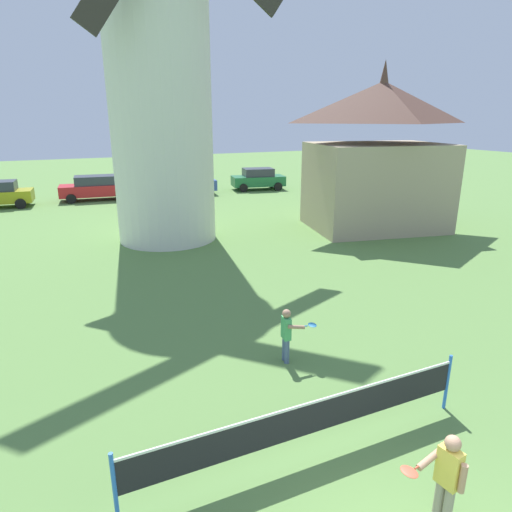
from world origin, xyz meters
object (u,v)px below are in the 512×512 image
at_px(tennis_net, 309,419).
at_px(player_near, 447,475).
at_px(parked_car_blue, 185,183).
at_px(chapel, 378,159).
at_px(parked_car_red, 96,187).
at_px(parked_car_green, 258,179).
at_px(windmill, 157,46).
at_px(player_far, 287,332).

height_order(tennis_net, player_near, player_near).
bearing_deg(parked_car_blue, chapel, -66.09).
distance_m(tennis_net, parked_car_red, 25.42).
height_order(tennis_net, chapel, chapel).
distance_m(player_near, parked_car_red, 27.27).
bearing_deg(parked_car_red, tennis_net, -88.26).
bearing_deg(chapel, parked_car_green, 91.01).
relative_size(windmill, tennis_net, 2.74).
height_order(parked_car_blue, parked_car_green, same).
height_order(windmill, parked_car_red, windmill).
relative_size(windmill, parked_car_blue, 3.81).
xyz_separation_m(player_near, player_far, (0.07, 4.47, -0.06)).
xyz_separation_m(windmill, player_near, (-0.19, -15.82, -7.06)).
xyz_separation_m(tennis_net, player_far, (1.05, 2.67, 0.02)).
xyz_separation_m(player_far, parked_car_red, (-1.82, 22.74, 0.10)).
bearing_deg(parked_car_green, chapel, -88.99).
xyz_separation_m(parked_car_blue, chapel, (5.75, -12.98, 2.47)).
distance_m(windmill, chapel, 10.83).
distance_m(windmill, tennis_net, 15.78).
bearing_deg(player_near, player_far, 89.16).
relative_size(parked_car_red, parked_car_blue, 1.07).
xyz_separation_m(parked_car_red, chapel, (11.56, -13.43, 2.47)).
height_order(parked_car_red, chapel, chapel).
xyz_separation_m(player_far, parked_car_blue, (3.98, 22.28, 0.10)).
distance_m(tennis_net, chapel, 16.33).
height_order(windmill, chapel, windmill).
xyz_separation_m(windmill, player_far, (-0.12, -11.35, -7.13)).
bearing_deg(chapel, tennis_net, -132.00).
distance_m(windmill, parked_car_green, 16.03).
bearing_deg(windmill, parked_car_red, 99.68).
distance_m(parked_car_blue, parked_car_green, 5.53).
relative_size(parked_car_green, chapel, 0.53).
bearing_deg(player_far, tennis_net, -111.44).
bearing_deg(parked_car_blue, player_far, -100.13).
height_order(tennis_net, parked_car_red, parked_car_red).
xyz_separation_m(windmill, parked_car_red, (-1.94, 11.39, -7.02)).
xyz_separation_m(parked_car_red, parked_car_blue, (5.80, -0.45, -0.00)).
bearing_deg(parked_car_red, parked_car_blue, -4.48).
relative_size(player_near, player_far, 1.09).
relative_size(parked_car_red, parked_car_green, 1.12).
relative_size(windmill, parked_car_green, 4.02).
height_order(parked_car_red, parked_car_green, same).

